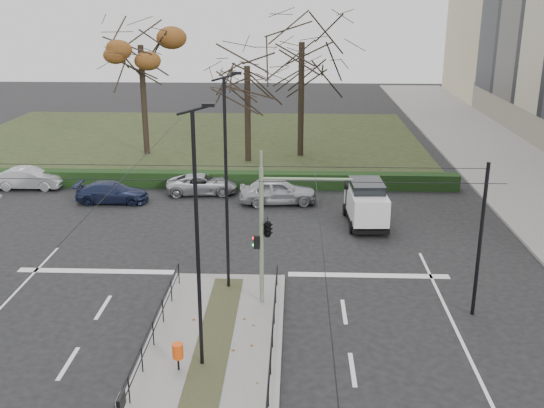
{
  "coord_description": "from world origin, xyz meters",
  "views": [
    {
      "loc": [
        2.76,
        -20.11,
        11.59
      ],
      "look_at": [
        1.7,
        7.61,
        2.51
      ],
      "focal_mm": 42.0,
      "sensor_mm": 36.0,
      "label": 1
    }
  ],
  "objects": [
    {
      "name": "parked_car_third",
      "position": [
        -8.01,
        15.26,
        0.61
      ],
      "size": [
        4.24,
        1.78,
        1.22
      ],
      "primitive_type": "imported",
      "rotation": [
        0.0,
        0.0,
        1.59
      ],
      "color": "#1C2443",
      "rests_on": "ground"
    },
    {
      "name": "streetlamp_median_near",
      "position": [
        -0.2,
        -2.05,
        4.48
      ],
      "size": [
        0.71,
        0.15,
        8.54
      ],
      "color": "black",
      "rests_on": "median_island"
    },
    {
      "name": "parked_car_fifth",
      "position": [
        1.74,
        15.4,
        0.77
      ],
      "size": [
        4.66,
        2.24,
        1.53
      ],
      "primitive_type": "imported",
      "rotation": [
        0.0,
        0.0,
        1.67
      ],
      "color": "#A6A8AE",
      "rests_on": "ground"
    },
    {
      "name": "catenary",
      "position": [
        0.0,
        1.62,
        3.42
      ],
      "size": [
        20.0,
        34.0,
        6.0
      ],
      "color": "black",
      "rests_on": "ground"
    },
    {
      "name": "parked_car_second",
      "position": [
        -14.02,
        17.8,
        0.68
      ],
      "size": [
        4.14,
        1.54,
        1.35
      ],
      "primitive_type": "imported",
      "rotation": [
        0.0,
        0.0,
        1.6
      ],
      "color": "#A6A8AE",
      "rests_on": "ground"
    },
    {
      "name": "traffic_light",
      "position": [
        1.82,
        2.46,
        3.32
      ],
      "size": [
        3.71,
        2.13,
        5.46
      ],
      "color": "gray",
      "rests_on": "median_island"
    },
    {
      "name": "sidewalk_east",
      "position": [
        18.0,
        22.0,
        0.07
      ],
      "size": [
        8.0,
        90.0,
        0.14
      ],
      "primitive_type": "cube",
      "color": "slate",
      "rests_on": "ground"
    },
    {
      "name": "bare_tree_center",
      "position": [
        3.11,
        26.97,
        7.85
      ],
      "size": [
        7.69,
        7.69,
        11.1
      ],
      "color": "black",
      "rests_on": "park"
    },
    {
      "name": "median_island",
      "position": [
        0.0,
        -2.5,
        0.07
      ],
      "size": [
        4.4,
        15.0,
        0.14
      ],
      "primitive_type": "cube",
      "color": "slate",
      "rests_on": "ground"
    },
    {
      "name": "ground",
      "position": [
        0.0,
        0.0,
        0.0
      ],
      "size": [
        140.0,
        140.0,
        0.0
      ],
      "primitive_type": "plane",
      "color": "black",
      "rests_on": "ground"
    },
    {
      "name": "rust_tree",
      "position": [
        -8.67,
        27.18,
        8.18
      ],
      "size": [
        7.17,
        7.17,
        10.66
      ],
      "color": "black",
      "rests_on": "park"
    },
    {
      "name": "median_railing",
      "position": [
        0.0,
        -2.6,
        0.98
      ],
      "size": [
        4.14,
        13.24,
        0.92
      ],
      "color": "black",
      "rests_on": "median_island"
    },
    {
      "name": "park",
      "position": [
        -6.0,
        32.0,
        0.05
      ],
      "size": [
        38.0,
        26.0,
        0.1
      ],
      "primitive_type": "cube",
      "color": "black",
      "rests_on": "ground"
    },
    {
      "name": "litter_bin",
      "position": [
        -0.93,
        -2.43,
        0.8
      ],
      "size": [
        0.36,
        0.36,
        0.92
      ],
      "color": "black",
      "rests_on": "median_island"
    },
    {
      "name": "streetlamp_median_far",
      "position": [
        0.07,
        3.79,
        4.6
      ],
      "size": [
        0.73,
        0.15,
        8.78
      ],
      "color": "black",
      "rests_on": "median_island"
    },
    {
      "name": "white_van",
      "position": [
        6.51,
        12.06,
        1.23
      ],
      "size": [
        2.18,
        4.45,
        2.35
      ],
      "color": "silver",
      "rests_on": "ground"
    },
    {
      "name": "parked_car_fourth",
      "position": [
        -2.98,
        17.2,
        0.6
      ],
      "size": [
        4.51,
        2.42,
        1.2
      ],
      "primitive_type": "imported",
      "rotation": [
        0.0,
        0.0,
        1.67
      ],
      "color": "#A6A8AE",
      "rests_on": "ground"
    },
    {
      "name": "bare_tree_near",
      "position": [
        -0.73,
        25.19,
        6.43
      ],
      "size": [
        6.18,
        6.18,
        9.09
      ],
      "color": "black",
      "rests_on": "park"
    },
    {
      "name": "hedge",
      "position": [
        -6.0,
        18.6,
        0.5
      ],
      "size": [
        38.0,
        1.0,
        1.0
      ],
      "primitive_type": "cube",
      "color": "black",
      "rests_on": "ground"
    }
  ]
}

